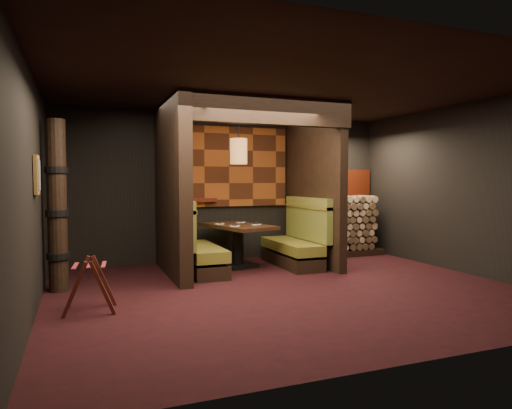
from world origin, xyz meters
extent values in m
cube|color=black|center=(0.00, 0.00, -0.01)|extent=(6.50, 5.50, 0.02)
cube|color=black|center=(0.00, 0.00, 2.86)|extent=(6.50, 5.50, 0.02)
cube|color=black|center=(0.00, 2.76, 1.43)|extent=(6.50, 0.02, 2.85)
cube|color=black|center=(0.00, -2.76, 1.43)|extent=(6.50, 0.02, 2.85)
cube|color=black|center=(-3.26, 0.00, 1.43)|extent=(0.02, 5.50, 2.85)
cube|color=black|center=(3.26, 0.00, 1.43)|extent=(0.02, 5.50, 2.85)
cube|color=black|center=(-1.35, 1.65, 1.43)|extent=(0.20, 2.20, 2.85)
cube|color=black|center=(1.30, 1.70, 1.43)|extent=(0.15, 2.10, 2.85)
cube|color=black|center=(-0.02, 0.70, 2.63)|extent=(2.85, 0.18, 0.44)
cube|color=brown|center=(-0.02, 2.71, 1.82)|extent=(2.40, 0.06, 1.55)
cube|color=brown|center=(-1.23, 1.82, 1.85)|extent=(0.04, 1.85, 1.45)
cube|color=#571D13|center=(-0.60, 2.65, 1.18)|extent=(0.60, 0.12, 0.07)
cube|color=black|center=(-0.85, 1.65, 0.11)|extent=(0.55, 1.60, 0.22)
cube|color=olive|center=(-0.85, 1.65, 0.36)|extent=(0.55, 1.60, 0.18)
cube|color=olive|center=(-1.19, 1.65, 0.75)|extent=(0.12, 1.60, 0.78)
cube|color=olive|center=(-1.19, 1.65, 1.10)|extent=(0.15, 1.60, 0.06)
cube|color=black|center=(0.82, 1.65, 0.11)|extent=(0.55, 1.60, 0.22)
cube|color=olive|center=(0.82, 1.65, 0.36)|extent=(0.55, 1.60, 0.18)
cube|color=olive|center=(1.16, 1.65, 0.75)|extent=(0.12, 1.60, 0.78)
cube|color=olive|center=(1.16, 1.65, 1.10)|extent=(0.15, 1.60, 0.06)
cube|color=black|center=(-0.12, 1.88, 0.03)|extent=(0.67, 0.67, 0.06)
cylinder|color=black|center=(-0.12, 1.88, 0.35)|extent=(0.20, 0.20, 0.71)
cube|color=#372111|center=(-0.12, 1.88, 0.74)|extent=(1.13, 1.61, 0.06)
cylinder|color=white|center=(-0.28, 1.58, 0.77)|extent=(0.18, 0.18, 0.01)
cube|color=black|center=(-0.28, 1.58, 0.79)|extent=(0.10, 0.12, 0.02)
cylinder|color=white|center=(0.16, 1.70, 0.77)|extent=(0.18, 0.18, 0.01)
cube|color=black|center=(0.16, 1.70, 0.79)|extent=(0.10, 0.12, 0.02)
cylinder|color=white|center=(-0.41, 2.06, 0.77)|extent=(0.18, 0.18, 0.01)
cube|color=black|center=(-0.41, 2.06, 0.79)|extent=(0.10, 0.12, 0.02)
cylinder|color=white|center=(0.03, 2.18, 0.77)|extent=(0.18, 0.18, 0.01)
cube|color=black|center=(0.03, 2.18, 0.79)|extent=(0.10, 0.12, 0.02)
cylinder|color=#A26633|center=(-0.12, 1.83, 2.06)|extent=(0.30, 0.30, 0.45)
sphere|color=#FFC672|center=(-0.12, 1.83, 2.06)|extent=(0.18, 0.18, 0.18)
cylinder|color=black|center=(-0.12, 1.83, 2.57)|extent=(0.02, 0.02, 0.56)
cube|color=olive|center=(-3.22, 0.10, 1.62)|extent=(0.04, 0.36, 0.46)
cube|color=#3F3F3F|center=(-3.20, 0.10, 1.62)|extent=(0.01, 0.27, 0.36)
cube|color=#491B12|center=(-2.84, -0.30, 0.30)|extent=(0.31, 0.07, 0.68)
cube|color=#491B12|center=(-2.52, -0.33, 0.30)|extent=(0.31, 0.07, 0.68)
cube|color=#491B12|center=(-2.80, 0.09, 0.30)|extent=(0.31, 0.07, 0.68)
cube|color=#491B12|center=(-2.48, 0.06, 0.30)|extent=(0.31, 0.07, 0.68)
cube|color=maroon|center=(-2.82, -0.10, 0.55)|extent=(0.09, 0.42, 0.01)
cube|color=maroon|center=(-2.66, -0.12, 0.55)|extent=(0.09, 0.42, 0.01)
cube|color=maroon|center=(-2.50, -0.14, 0.55)|extent=(0.09, 0.42, 0.01)
cylinder|color=black|center=(-3.05, 1.10, 1.20)|extent=(0.26, 0.26, 2.40)
cylinder|color=black|center=(-3.05, 1.10, 0.50)|extent=(0.31, 0.31, 0.09)
cylinder|color=black|center=(-3.05, 1.10, 1.10)|extent=(0.31, 0.31, 0.09)
cylinder|color=black|center=(-3.05, 1.10, 1.70)|extent=(0.31, 0.31, 0.09)
cube|color=black|center=(2.29, 2.35, 0.06)|extent=(1.73, 0.70, 0.12)
cube|color=brown|center=(2.29, 2.35, 0.67)|extent=(1.73, 0.70, 1.10)
cube|color=maroon|center=(2.29, 2.68, 1.50)|extent=(1.83, 0.10, 0.56)
cube|color=black|center=(1.39, 1.96, 1.43)|extent=(0.08, 0.08, 2.85)
camera|label=1|loc=(-2.76, -5.81, 1.56)|focal=32.00mm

